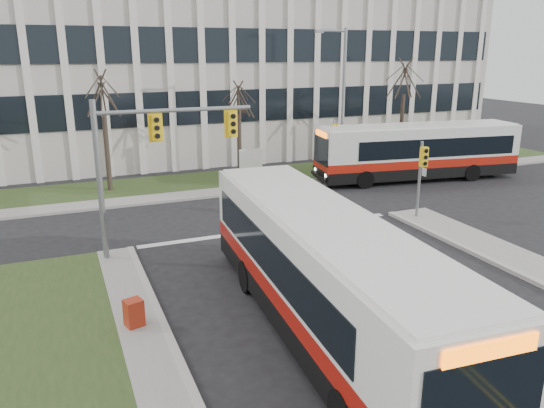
{
  "coord_description": "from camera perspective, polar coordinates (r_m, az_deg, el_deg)",
  "views": [
    {
      "loc": [
        -8.69,
        -13.02,
        7.91
      ],
      "look_at": [
        -0.94,
        5.71,
        2.0
      ],
      "focal_mm": 35.0,
      "sensor_mm": 36.0,
      "label": 1
    }
  ],
  "objects": [
    {
      "name": "streetlight",
      "position": [
        33.77,
        7.44,
        11.51
      ],
      "size": [
        2.15,
        0.25,
        9.2
      ],
      "color": "slate",
      "rests_on": "ground"
    },
    {
      "name": "ground",
      "position": [
        17.54,
        10.21,
        -10.83
      ],
      "size": [
        120.0,
        120.0,
        0.0
      ],
      "primitive_type": "plane",
      "color": "black",
      "rests_on": "ground"
    },
    {
      "name": "signal_pole_far",
      "position": [
        33.01,
        6.7,
        6.71
      ],
      "size": [
        0.34,
        0.39,
        3.8
      ],
      "color": "slate",
      "rests_on": "ground"
    },
    {
      "name": "bus_main",
      "position": [
        15.18,
        5.47,
        -7.74
      ],
      "size": [
        3.73,
        13.32,
        3.51
      ],
      "primitive_type": null,
      "rotation": [
        0.0,
        0.0,
        -0.07
      ],
      "color": "silver",
      "rests_on": "ground"
    },
    {
      "name": "newspaper_box_red",
      "position": [
        16.29,
        -14.62,
        -11.47
      ],
      "size": [
        0.6,
        0.57,
        0.95
      ],
      "primitive_type": "cube",
      "rotation": [
        0.0,
        0.0,
        0.27
      ],
      "color": "#A12914",
      "rests_on": "ground"
    },
    {
      "name": "mast_arm_signal",
      "position": [
        20.74,
        -13.66,
        5.66
      ],
      "size": [
        6.11,
        0.38,
        6.2
      ],
      "color": "slate",
      "rests_on": "ground"
    },
    {
      "name": "directory_sign",
      "position": [
        33.2,
        -2.29,
        4.52
      ],
      "size": [
        1.5,
        0.12,
        2.0
      ],
      "color": "slate",
      "rests_on": "ground"
    },
    {
      "name": "tree_mid",
      "position": [
        33.14,
        -3.62,
        10.98
      ],
      "size": [
        1.8,
        1.8,
        6.82
      ],
      "color": "#42352B",
      "rests_on": "ground"
    },
    {
      "name": "sidewalk_cross",
      "position": [
        32.33,
        3.31,
        2.19
      ],
      "size": [
        44.0,
        1.6,
        0.14
      ],
      "primitive_type": "cube",
      "color": "#9E9B93",
      "rests_on": "ground"
    },
    {
      "name": "building_lawn",
      "position": [
        34.8,
        1.31,
        3.21
      ],
      "size": [
        44.0,
        5.0,
        0.12
      ],
      "primitive_type": "cube",
      "color": "#2D421C",
      "rests_on": "ground"
    },
    {
      "name": "tree_left",
      "position": [
        31.23,
        -17.8,
        11.1
      ],
      "size": [
        1.8,
        1.8,
        7.7
      ],
      "color": "#42352B",
      "rests_on": "ground"
    },
    {
      "name": "tree_right",
      "position": [
        38.48,
        14.05,
        12.8
      ],
      "size": [
        1.8,
        1.8,
        8.25
      ],
      "color": "#42352B",
      "rests_on": "ground"
    },
    {
      "name": "signal_pole_near",
      "position": [
        26.05,
        15.78,
        3.65
      ],
      "size": [
        0.34,
        0.39,
        3.8
      ],
      "color": "slate",
      "rests_on": "ground"
    },
    {
      "name": "bus_cross",
      "position": [
        34.54,
        15.33,
        5.32
      ],
      "size": [
        13.02,
        4.45,
        3.4
      ],
      "primitive_type": null,
      "rotation": [
        0.0,
        0.0,
        -1.71
      ],
      "color": "silver",
      "rests_on": "ground"
    },
    {
      "name": "office_building",
      "position": [
        45.19,
        -4.95,
        13.77
      ],
      "size": [
        40.0,
        16.0,
        12.0
      ],
      "primitive_type": "cube",
      "color": "beige",
      "rests_on": "ground"
    }
  ]
}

